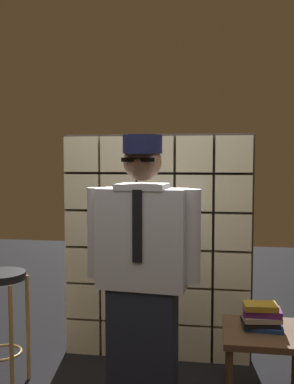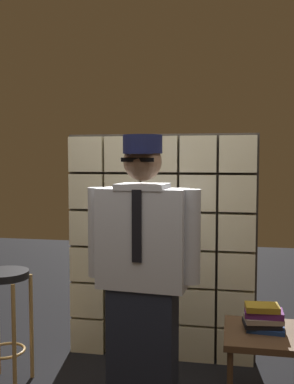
{
  "view_description": "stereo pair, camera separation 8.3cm",
  "coord_description": "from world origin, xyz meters",
  "px_view_note": "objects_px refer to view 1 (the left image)",
  "views": [
    {
      "loc": [
        0.47,
        -2.31,
        1.6
      ],
      "look_at": [
        0.07,
        0.27,
        1.41
      ],
      "focal_mm": 42.13,
      "sensor_mm": 36.0,
      "label": 1
    },
    {
      "loc": [
        0.56,
        -2.3,
        1.6
      ],
      "look_at": [
        0.07,
        0.27,
        1.41
      ],
      "focal_mm": 42.13,
      "sensor_mm": 36.0,
      "label": 2
    }
  ],
  "objects_px": {
    "standing_person": "(143,276)",
    "side_table": "(265,341)",
    "book_stack": "(262,316)",
    "bar_stool": "(1,302)"
  },
  "relations": [
    {
      "from": "book_stack",
      "to": "bar_stool",
      "type": "bearing_deg",
      "value": 179.64
    },
    {
      "from": "standing_person",
      "to": "book_stack",
      "type": "height_order",
      "value": "standing_person"
    },
    {
      "from": "standing_person",
      "to": "book_stack",
      "type": "xyz_separation_m",
      "value": [
        0.72,
        0.26,
        -0.3
      ]
    },
    {
      "from": "standing_person",
      "to": "book_stack",
      "type": "bearing_deg",
      "value": 24.8
    },
    {
      "from": "side_table",
      "to": "book_stack",
      "type": "relative_size",
      "value": 1.97
    },
    {
      "from": "standing_person",
      "to": "side_table",
      "type": "xyz_separation_m",
      "value": [
        0.74,
        0.23,
        -0.45
      ]
    },
    {
      "from": "standing_person",
      "to": "side_table",
      "type": "height_order",
      "value": "standing_person"
    },
    {
      "from": "standing_person",
      "to": "side_table",
      "type": "bearing_deg",
      "value": 22.81
    },
    {
      "from": "standing_person",
      "to": "side_table",
      "type": "relative_size",
      "value": 3.31
    },
    {
      "from": "bar_stool",
      "to": "side_table",
      "type": "bearing_deg",
      "value": -1.06
    }
  ]
}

